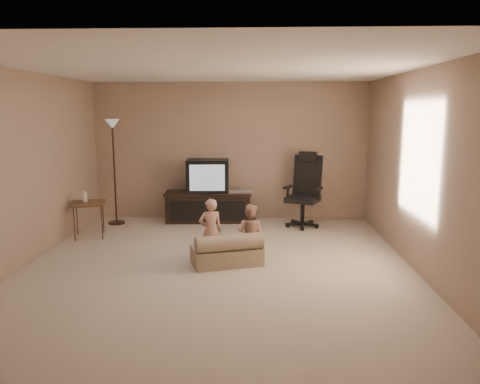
# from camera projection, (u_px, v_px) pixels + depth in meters

# --- Properties ---
(floor) EXTENTS (5.50, 5.50, 0.00)m
(floor) POSITION_uv_depth(u_px,v_px,m) (218.00, 265.00, 6.09)
(floor) COLOR #C6B29D
(floor) RESTS_ON ground
(room_shell) EXTENTS (5.50, 5.50, 5.50)m
(room_shell) POSITION_uv_depth(u_px,v_px,m) (217.00, 149.00, 5.83)
(room_shell) COLOR white
(room_shell) RESTS_ON floor
(tv_stand) EXTENTS (1.60, 0.68, 1.12)m
(tv_stand) POSITION_uv_depth(u_px,v_px,m) (208.00, 196.00, 8.48)
(tv_stand) COLOR black
(tv_stand) RESTS_ON floor
(office_chair) EXTENTS (0.78, 0.80, 1.29)m
(office_chair) POSITION_uv_depth(u_px,v_px,m) (304.00, 200.00, 8.10)
(office_chair) COLOR black
(office_chair) RESTS_ON floor
(side_table) EXTENTS (0.63, 0.63, 0.77)m
(side_table) POSITION_uv_depth(u_px,v_px,m) (88.00, 203.00, 7.35)
(side_table) COLOR brown
(side_table) RESTS_ON floor
(floor_lamp) EXTENTS (0.29, 0.29, 1.84)m
(floor_lamp) POSITION_uv_depth(u_px,v_px,m) (113.00, 148.00, 8.11)
(floor_lamp) COLOR black
(floor_lamp) RESTS_ON floor
(child_sofa) EXTENTS (1.00, 0.75, 0.43)m
(child_sofa) POSITION_uv_depth(u_px,v_px,m) (227.00, 252.00, 6.07)
(child_sofa) COLOR tan
(child_sofa) RESTS_ON floor
(toddler_left) EXTENTS (0.37, 0.32, 0.86)m
(toddler_left) POSITION_uv_depth(u_px,v_px,m) (211.00, 231.00, 6.14)
(toddler_left) COLOR tan
(toddler_left) RESTS_ON floor
(toddler_right) EXTENTS (0.42, 0.33, 0.77)m
(toddler_right) POSITION_uv_depth(u_px,v_px,m) (250.00, 232.00, 6.23)
(toddler_right) COLOR tan
(toddler_right) RESTS_ON floor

